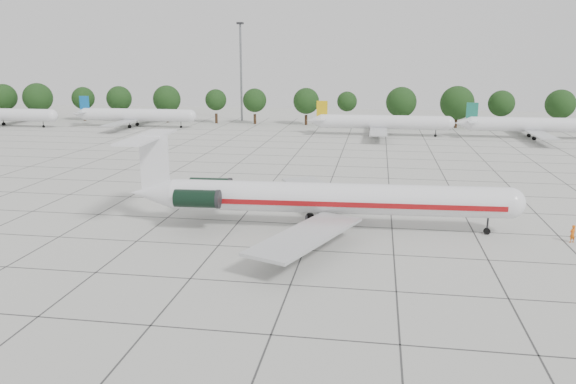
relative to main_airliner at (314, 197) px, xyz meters
name	(u,v)px	position (x,y,z in m)	size (l,w,h in m)	color
ground	(314,225)	(-0.13, 1.38, -3.28)	(260.00, 260.00, 0.00)	beige
apron_joints	(327,191)	(-0.13, 16.38, -3.27)	(170.00, 170.00, 0.02)	#383838
main_airliner	(314,197)	(0.00, 0.00, 0.00)	(39.62, 31.10, 9.28)	silver
ground_crew	(572,234)	(24.48, -0.47, -2.43)	(0.62, 0.41, 1.70)	#DE5B0D
bg_airliner_a	(0,115)	(-85.65, 70.95, -0.37)	(28.24, 27.20, 7.40)	silver
bg_airliner_b	(136,115)	(-52.30, 75.48, -0.37)	(28.24, 27.20, 7.40)	silver
bg_airliner_c	(382,122)	(7.07, 69.63, -0.37)	(28.24, 27.20, 7.40)	silver
bg_airliner_d	(537,125)	(39.00, 69.97, -0.37)	(28.24, 27.20, 7.40)	silver
tree_line	(306,101)	(-11.82, 86.38, 2.70)	(249.86, 8.44, 10.22)	#332114
floodlight_mast	(241,66)	(-30.13, 93.38, 11.00)	(1.60, 1.60, 25.45)	slate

